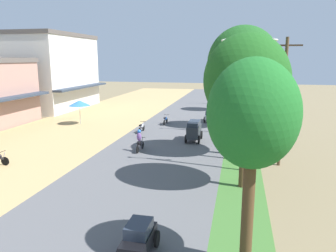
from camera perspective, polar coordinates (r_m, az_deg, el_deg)
shophouse_far at (r=47.61m, az=-20.01°, el=8.98°), size 9.55×13.05×10.10m
vendor_umbrella at (r=34.73m, az=-15.35°, el=3.93°), size 2.20×2.20×2.52m
median_tree_nearest at (r=10.13m, az=14.71°, el=1.72°), size 2.82×2.82×6.81m
median_tree_second at (r=16.86m, az=13.65°, el=7.75°), size 4.32×4.32×8.04m
median_tree_third at (r=22.72m, az=13.05°, el=10.74°), size 4.77×4.77×8.93m
median_tree_fourth at (r=31.79m, az=12.95°, el=11.30°), size 3.97×3.97×8.66m
median_tree_fifth at (r=42.38m, az=13.55°, el=12.69°), size 3.44×3.44×9.30m
streetlamp_near at (r=19.63m, az=13.66°, el=5.16°), size 3.16×0.20×7.98m
streetlamp_mid at (r=29.35m, az=13.35°, el=7.44°), size 3.16×0.20×8.16m
streetlamp_far at (r=48.27m, az=13.10°, el=9.07°), size 3.16×0.20×8.23m
utility_pole_near at (r=21.51m, az=19.61°, el=4.24°), size 1.80×0.20×8.09m
car_hatchback_black at (r=11.81m, az=-5.18°, el=-19.10°), size 1.04×2.00×1.23m
car_van_charcoal at (r=26.89m, az=4.61°, el=-0.66°), size 1.19×2.41×1.67m
car_sedan_silver at (r=35.48m, az=7.37°, el=1.85°), size 1.10×2.26×1.19m
motorbike_foreground_rider at (r=23.96m, az=-5.01°, el=-2.63°), size 0.54×1.80×1.66m
motorbike_ahead_second at (r=30.16m, az=-4.67°, el=-0.17°), size 0.54×1.80×0.94m
motorbike_ahead_third at (r=33.76m, az=-0.43°, el=1.15°), size 0.54×1.80×0.94m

